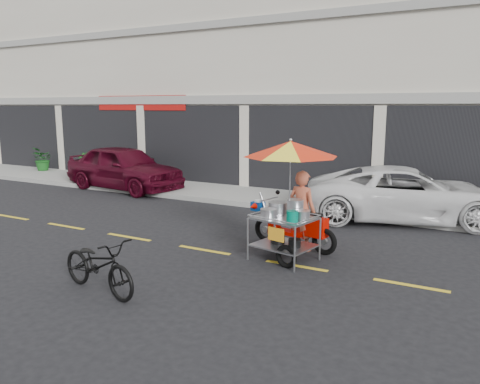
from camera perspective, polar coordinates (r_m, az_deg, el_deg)
The scene contains 9 objects.
ground at distance 8.73m, azimuth 6.88°, elevation -8.94°, with size 90.00×90.00×0.00m, color black.
sidewalk at distance 13.80m, azimuth 15.36°, elevation -1.68°, with size 45.00×3.00×0.15m, color gray.
centerline at distance 8.73m, azimuth 6.88°, elevation -8.91°, with size 42.00×0.10×0.01m, color gold.
maroon_sedan at distance 16.77m, azimuth -13.96°, elevation 2.91°, with size 1.83×4.56×1.55m, color #3E0515.
white_pickup at distance 12.57m, azimuth 19.64°, elevation -0.24°, with size 2.28×4.95×1.37m, color silver.
plant_tall at distance 21.76m, azimuth -22.88°, elevation 3.74°, with size 0.90×0.78×1.01m, color #154F18.
plant_short at distance 20.01m, azimuth -18.50°, elevation 3.35°, with size 0.50×0.50×0.90m, color #154F18.
near_bicycle at distance 7.69m, azimuth -16.87°, elevation -8.50°, with size 0.60×1.71×0.90m, color black.
food_vendor_rig at distance 8.96m, azimuth 6.49°, elevation 1.15°, with size 2.29×2.15×2.31m.
Camera 1 is at (2.99, -7.68, 2.89)m, focal length 35.00 mm.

